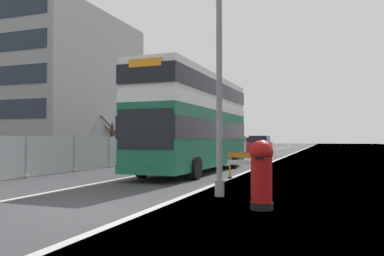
# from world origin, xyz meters

# --- Properties ---
(ground) EXTENTS (140.00, 280.00, 0.10)m
(ground) POSITION_xyz_m (0.51, 0.14, -0.05)
(ground) COLOR #38383A
(double_decker_bus) EXTENTS (2.95, 11.55, 5.03)m
(double_decker_bus) POSITION_xyz_m (-0.89, 11.06, 2.68)
(double_decker_bus) COLOR #196042
(double_decker_bus) RESTS_ON ground
(lamppost_foreground) EXTENTS (0.29, 0.70, 8.81)m
(lamppost_foreground) POSITION_xyz_m (2.59, 3.36, 4.17)
(lamppost_foreground) COLOR gray
(lamppost_foreground) RESTS_ON ground
(red_pillar_postbox) EXTENTS (0.59, 0.59, 1.72)m
(red_pillar_postbox) POSITION_xyz_m (4.17, 1.62, 0.94)
(red_pillar_postbox) COLOR black
(red_pillar_postbox) RESTS_ON ground
(roadworks_barrier) EXTENTS (1.88, 0.68, 1.13)m
(roadworks_barrier) POSITION_xyz_m (2.44, 8.66, 0.73)
(roadworks_barrier) COLOR orange
(roadworks_barrier) RESTS_ON ground
(construction_site_fence) EXTENTS (0.44, 20.60, 1.93)m
(construction_site_fence) POSITION_xyz_m (-7.02, 12.44, 0.92)
(construction_site_fence) COLOR #A8AAAD
(construction_site_fence) RESTS_ON ground
(car_oncoming_near) EXTENTS (2.09, 4.15, 2.04)m
(car_oncoming_near) POSITION_xyz_m (-0.86, 30.29, 0.97)
(car_oncoming_near) COLOR maroon
(car_oncoming_near) RESTS_ON ground
(car_receding_mid) EXTENTS (1.94, 4.42, 2.05)m
(car_receding_mid) POSITION_xyz_m (-5.04, 38.81, 0.96)
(car_receding_mid) COLOR gray
(car_receding_mid) RESTS_ON ground
(car_receding_far) EXTENTS (2.00, 4.24, 1.94)m
(car_receding_far) POSITION_xyz_m (-4.85, 46.36, 0.92)
(car_receding_far) COLOR maroon
(car_receding_far) RESTS_ON ground
(car_far_side) EXTENTS (1.95, 4.06, 2.23)m
(car_far_side) POSITION_xyz_m (-4.72, 53.94, 1.05)
(car_far_side) COLOR slate
(car_far_side) RESTS_ON ground
(bare_tree_far_verge_near) EXTENTS (2.45, 2.78, 4.20)m
(bare_tree_far_verge_near) POSITION_xyz_m (-15.95, 27.28, 2.00)
(bare_tree_far_verge_near) COLOR #4C3D2D
(bare_tree_far_verge_near) RESTS_ON ground
(bare_tree_far_verge_mid) EXTENTS (2.46, 2.20, 5.14)m
(bare_tree_far_verge_mid) POSITION_xyz_m (-14.49, 30.14, 2.51)
(bare_tree_far_verge_mid) COLOR #4C3D2D
(bare_tree_far_verge_mid) RESTS_ON ground
(backdrop_office_block) EXTENTS (22.64, 16.91, 15.23)m
(backdrop_office_block) POSITION_xyz_m (-27.86, 27.15, 7.62)
(backdrop_office_block) COLOR #9EA0A3
(backdrop_office_block) RESTS_ON ground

